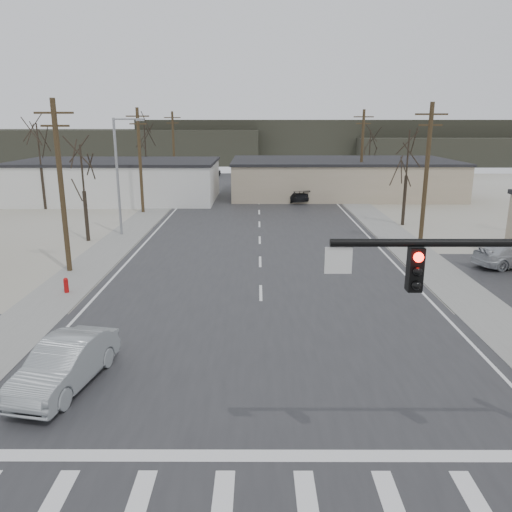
{
  "coord_description": "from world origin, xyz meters",
  "views": [
    {
      "loc": [
        -0.19,
        -16.75,
        8.76
      ],
      "look_at": [
        -0.24,
        5.96,
        2.6
      ],
      "focal_mm": 35.0,
      "sensor_mm": 36.0,
      "label": 1
    }
  ],
  "objects_px": {
    "sedan_crossing": "(65,364)",
    "car_far_b": "(212,172)",
    "car_parked_silver": "(512,255)",
    "car_far_a": "(292,194)",
    "fire_hydrant": "(66,285)"
  },
  "relations": [
    {
      "from": "car_far_b",
      "to": "sedan_crossing",
      "type": "bearing_deg",
      "value": -68.53
    },
    {
      "from": "fire_hydrant",
      "to": "car_far_b",
      "type": "height_order",
      "value": "car_far_b"
    },
    {
      "from": "fire_hydrant",
      "to": "sedan_crossing",
      "type": "relative_size",
      "value": 0.18
    },
    {
      "from": "sedan_crossing",
      "to": "car_far_b",
      "type": "relative_size",
      "value": 1.28
    },
    {
      "from": "sedan_crossing",
      "to": "car_parked_silver",
      "type": "bearing_deg",
      "value": 43.57
    },
    {
      "from": "sedan_crossing",
      "to": "car_parked_silver",
      "type": "distance_m",
      "value": 26.54
    },
    {
      "from": "fire_hydrant",
      "to": "car_parked_silver",
      "type": "distance_m",
      "value": 26.24
    },
    {
      "from": "sedan_crossing",
      "to": "fire_hydrant",
      "type": "bearing_deg",
      "value": 120.81
    },
    {
      "from": "sedan_crossing",
      "to": "car_far_b",
      "type": "height_order",
      "value": "sedan_crossing"
    },
    {
      "from": "fire_hydrant",
      "to": "car_parked_silver",
      "type": "height_order",
      "value": "car_parked_silver"
    },
    {
      "from": "sedan_crossing",
      "to": "car_far_a",
      "type": "distance_m",
      "value": 41.76
    },
    {
      "from": "car_far_b",
      "to": "car_parked_silver",
      "type": "relative_size",
      "value": 0.78
    },
    {
      "from": "sedan_crossing",
      "to": "car_far_a",
      "type": "xyz_separation_m",
      "value": [
        10.39,
        40.45,
        -0.03
      ]
    },
    {
      "from": "car_far_a",
      "to": "car_parked_silver",
      "type": "xyz_separation_m",
      "value": [
        11.84,
        -25.95,
        -0.07
      ]
    },
    {
      "from": "sedan_crossing",
      "to": "car_far_b",
      "type": "xyz_separation_m",
      "value": [
        -0.82,
        66.49,
        -0.15
      ]
    }
  ]
}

